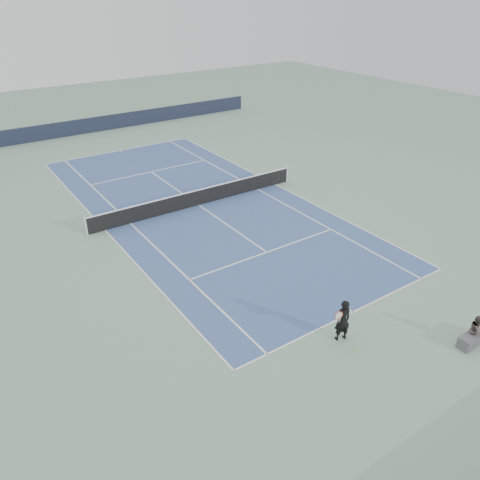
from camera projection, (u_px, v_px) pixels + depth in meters
ground at (199, 205)px, 26.52m from camera, size 80.00×80.00×0.00m
court_surface at (199, 205)px, 26.51m from camera, size 10.97×23.77×0.01m
tennis_net at (198, 197)px, 26.27m from camera, size 12.90×0.10×1.07m
windscreen_far at (93, 125)px, 39.18m from camera, size 30.00×0.25×1.20m
tennis_player at (342, 320)px, 16.20m from camera, size 0.81×0.59×1.64m
tennis_ball at (355, 350)px, 16.01m from camera, size 0.07×0.07×0.07m
spectator_bench at (475, 334)px, 16.20m from camera, size 1.43×0.90×1.17m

